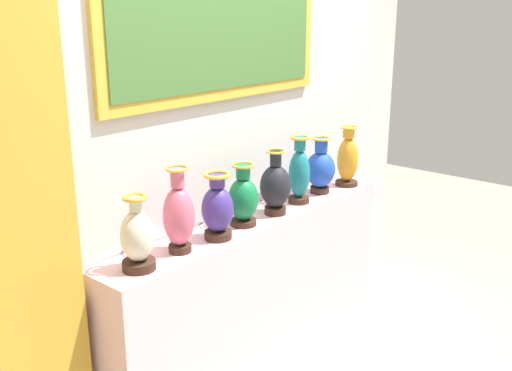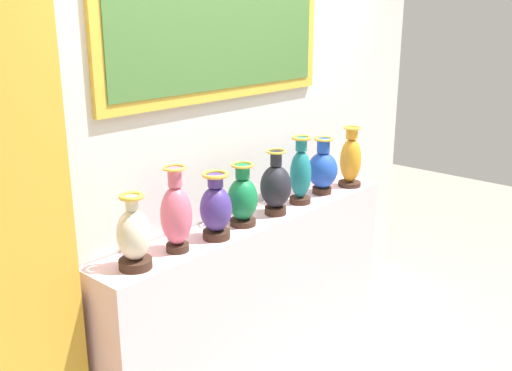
{
  "view_description": "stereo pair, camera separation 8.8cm",
  "coord_description": "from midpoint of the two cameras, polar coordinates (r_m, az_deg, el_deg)",
  "views": [
    {
      "loc": [
        -2.4,
        -2.03,
        2.1
      ],
      "look_at": [
        0.0,
        0.0,
        1.15
      ],
      "focal_mm": 41.49,
      "sensor_mm": 36.0,
      "label": 1
    },
    {
      "loc": [
        -2.35,
        -2.1,
        2.1
      ],
      "look_at": [
        0.0,
        0.0,
        1.15
      ],
      "focal_mm": 41.49,
      "sensor_mm": 36.0,
      "label": 2
    }
  ],
  "objects": [
    {
      "name": "ground_plane",
      "position": [
        3.79,
        -0.7,
        -16.87
      ],
      "size": [
        9.71,
        9.71,
        0.0
      ],
      "primitive_type": "plane",
      "color": "gray"
    },
    {
      "name": "display_shelf",
      "position": [
        3.54,
        -0.73,
        -10.41
      ],
      "size": [
        2.12,
        0.32,
        0.96
      ],
      "primitive_type": "cube",
      "color": "beige",
      "rests_on": "ground_plane"
    },
    {
      "name": "back_wall",
      "position": [
        3.35,
        -3.66,
        6.42
      ],
      "size": [
        3.71,
        0.14,
        2.96
      ],
      "color": "silver",
      "rests_on": "ground_plane"
    },
    {
      "name": "curtain_gold",
      "position": [
        2.51,
        -23.6,
        -2.44
      ],
      "size": [
        0.54,
        0.08,
        2.67
      ],
      "primitive_type": "cube",
      "color": "gold",
      "rests_on": "ground_plane"
    },
    {
      "name": "vase_ivory",
      "position": [
        2.71,
        -12.28,
        -4.95
      ],
      "size": [
        0.15,
        0.15,
        0.35
      ],
      "color": "#382319",
      "rests_on": "display_shelf"
    },
    {
      "name": "vase_rose",
      "position": [
        2.86,
        -8.34,
        -2.86
      ],
      "size": [
        0.15,
        0.15,
        0.43
      ],
      "color": "#382319",
      "rests_on": "display_shelf"
    },
    {
      "name": "vase_indigo",
      "position": [
        3.01,
        -4.56,
        -2.27
      ],
      "size": [
        0.16,
        0.16,
        0.35
      ],
      "color": "#382319",
      "rests_on": "display_shelf"
    },
    {
      "name": "vase_emerald",
      "position": [
        3.19,
        -2.03,
        -1.26
      ],
      "size": [
        0.16,
        0.16,
        0.35
      ],
      "color": "#382319",
      "rests_on": "display_shelf"
    },
    {
      "name": "vase_onyx",
      "position": [
        3.36,
        1.13,
        -0.08
      ],
      "size": [
        0.18,
        0.18,
        0.38
      ],
      "color": "#382319",
      "rests_on": "display_shelf"
    },
    {
      "name": "vase_teal",
      "position": [
        3.56,
        3.49,
        1.2
      ],
      "size": [
        0.13,
        0.13,
        0.41
      ],
      "color": "#382319",
      "rests_on": "display_shelf"
    },
    {
      "name": "vase_sapphire",
      "position": [
        3.76,
        5.56,
        1.64
      ],
      "size": [
        0.19,
        0.19,
        0.36
      ],
      "color": "#382319",
      "rests_on": "display_shelf"
    },
    {
      "name": "vase_amber",
      "position": [
        3.94,
        8.18,
        2.5
      ],
      "size": [
        0.15,
        0.15,
        0.4
      ],
      "color": "#382319",
      "rests_on": "display_shelf"
    }
  ]
}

